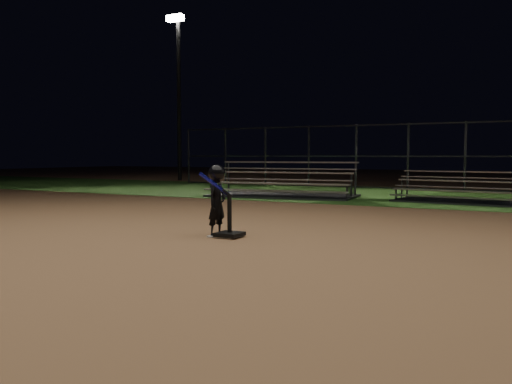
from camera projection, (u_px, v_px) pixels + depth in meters
The scene contains 9 objects.
ground at pixel (226, 237), 8.40m from camera, with size 80.00×80.00×0.00m, color #9A6B46.
grass_strip at pixel (387, 195), 17.18m from camera, with size 60.00×8.00×0.01m, color #264D19.
home_plate at pixel (226, 236), 8.40m from camera, with size 0.45×0.45×0.02m, color beige.
batting_tee at pixel (230, 229), 8.30m from camera, with size 0.38×0.38×0.65m.
child_batter at pixel (217, 198), 8.38m from camera, with size 0.42×0.59×1.15m.
bleacher_left at pixel (283, 190), 16.41m from camera, with size 4.67×2.68×1.09m.
bleacher_right at pixel (461, 196), 14.35m from camera, with size 3.63×2.04×0.85m.
backstop_fence at pixel (408, 156), 19.73m from camera, with size 20.08×0.08×2.50m.
light_pole_left at pixel (178, 83), 26.85m from camera, with size 0.90×0.53×8.30m.
Camera 1 is at (4.36, -7.11, 1.29)m, focal length 37.10 mm.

